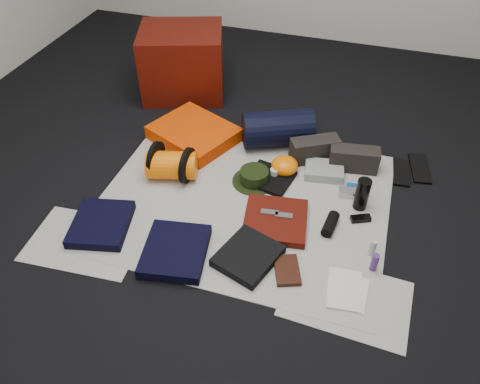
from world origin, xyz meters
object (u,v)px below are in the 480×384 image
(stuff_sack, at_px, (172,165))
(water_bottle, at_px, (362,194))
(red_cabinet, at_px, (183,62))
(navy_duffel, at_px, (278,129))
(paperback_book, at_px, (287,270))
(compact_camera, at_px, (348,193))
(sleeping_pad, at_px, (194,133))

(stuff_sack, relative_size, water_bottle, 1.50)
(red_cabinet, xyz_separation_m, navy_duffel, (0.83, -0.44, -0.12))
(paperback_book, bearing_deg, compact_camera, 51.63)
(red_cabinet, distance_m, navy_duffel, 0.95)
(red_cabinet, xyz_separation_m, stuff_sack, (0.31, -0.95, -0.15))
(red_cabinet, bearing_deg, paperback_book, -70.47)
(red_cabinet, distance_m, paperback_book, 1.85)
(sleeping_pad, distance_m, stuff_sack, 0.39)
(navy_duffel, relative_size, water_bottle, 2.30)
(navy_duffel, bearing_deg, paperback_book, -98.12)
(sleeping_pad, distance_m, water_bottle, 1.17)
(red_cabinet, relative_size, navy_duffel, 1.30)
(paperback_book, bearing_deg, red_cabinet, 107.49)
(red_cabinet, xyz_separation_m, sleeping_pad, (0.30, -0.56, -0.19))
(navy_duffel, bearing_deg, sleeping_pad, 167.57)
(navy_duffel, distance_m, compact_camera, 0.63)
(stuff_sack, height_order, compact_camera, stuff_sack)
(water_bottle, xyz_separation_m, paperback_book, (-0.28, -0.57, -0.08))
(navy_duffel, height_order, paperback_book, navy_duffel)
(navy_duffel, xyz_separation_m, water_bottle, (0.59, -0.44, -0.02))
(sleeping_pad, height_order, compact_camera, sleeping_pad)
(sleeping_pad, bearing_deg, paperback_book, -46.80)
(stuff_sack, bearing_deg, water_bottle, 3.52)
(water_bottle, xyz_separation_m, compact_camera, (-0.08, 0.08, -0.08))
(compact_camera, bearing_deg, sleeping_pad, 156.05)
(water_bottle, bearing_deg, stuff_sack, -176.48)
(stuff_sack, height_order, paperback_book, stuff_sack)
(sleeping_pad, height_order, paperback_book, sleeping_pad)
(water_bottle, distance_m, compact_camera, 0.13)
(stuff_sack, relative_size, navy_duffel, 0.65)
(compact_camera, relative_size, paperback_book, 0.55)
(compact_camera, bearing_deg, red_cabinet, 138.35)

